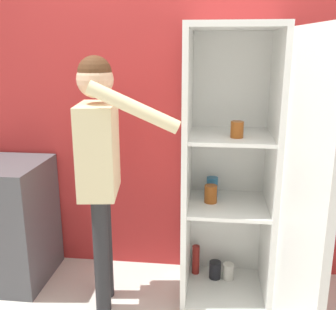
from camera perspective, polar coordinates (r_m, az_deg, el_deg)
wall_back at (r=2.85m, az=1.36°, el=7.33°), size 7.00×0.06×2.55m
refrigerator at (r=2.52m, az=10.84°, el=-2.89°), size 0.72×1.14×1.81m
person at (r=2.44m, az=-9.85°, el=0.36°), size 0.66×0.51×1.63m
counter at (r=3.13m, az=-22.48°, el=-8.96°), size 0.60×0.58×0.89m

